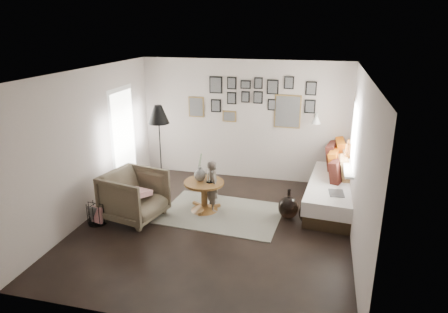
% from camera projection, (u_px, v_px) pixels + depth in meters
% --- Properties ---
extents(ground, '(4.80, 4.80, 0.00)m').
position_uv_depth(ground, '(214.00, 226.00, 6.85)').
color(ground, black).
rests_on(ground, ground).
extents(wall_back, '(4.50, 0.00, 4.50)m').
position_uv_depth(wall_back, '(243.00, 121.00, 8.64)').
color(wall_back, '#AC9F97').
rests_on(wall_back, ground).
extents(wall_front, '(4.50, 0.00, 4.50)m').
position_uv_depth(wall_front, '(153.00, 223.00, 4.23)').
color(wall_front, '#AC9F97').
rests_on(wall_front, ground).
extents(wall_left, '(0.00, 4.80, 4.80)m').
position_uv_depth(wall_left, '(89.00, 144.00, 6.95)').
color(wall_left, '#AC9F97').
rests_on(wall_left, ground).
extents(wall_right, '(0.00, 4.80, 4.80)m').
position_uv_depth(wall_right, '(360.00, 166.00, 5.92)').
color(wall_right, '#AC9F97').
rests_on(wall_right, ground).
extents(ceiling, '(4.80, 4.80, 0.00)m').
position_uv_depth(ceiling, '(213.00, 72.00, 6.02)').
color(ceiling, white).
rests_on(ceiling, wall_back).
extents(door_left, '(0.00, 2.14, 2.14)m').
position_uv_depth(door_left, '(124.00, 140.00, 8.13)').
color(door_left, white).
rests_on(door_left, wall_left).
extents(window_right, '(0.15, 1.32, 1.30)m').
position_uv_depth(window_right, '(348.00, 160.00, 7.29)').
color(window_right, white).
rests_on(window_right, wall_right).
extents(gallery_wall, '(2.74, 0.03, 1.08)m').
position_uv_depth(gallery_wall, '(256.00, 101.00, 8.42)').
color(gallery_wall, olive).
rests_on(gallery_wall, wall_back).
extents(wall_sconce, '(0.18, 0.36, 0.16)m').
position_uv_depth(wall_sconce, '(316.00, 120.00, 7.99)').
color(wall_sconce, white).
rests_on(wall_sconce, wall_back).
extents(rug, '(2.22, 1.63, 0.01)m').
position_uv_depth(rug, '(221.00, 213.00, 7.29)').
color(rug, '#BBB9A4').
rests_on(rug, ground).
extents(pedestal_table, '(0.73, 0.73, 0.58)m').
position_uv_depth(pedestal_table, '(204.00, 197.00, 7.33)').
color(pedestal_table, brown).
rests_on(pedestal_table, ground).
extents(vase, '(0.21, 0.21, 0.52)m').
position_uv_depth(vase, '(200.00, 173.00, 7.22)').
color(vase, black).
rests_on(vase, pedestal_table).
extents(candles, '(0.13, 0.13, 0.27)m').
position_uv_depth(candles, '(210.00, 175.00, 7.16)').
color(candles, black).
rests_on(candles, pedestal_table).
extents(daybed, '(1.14, 2.31, 1.09)m').
position_uv_depth(daybed, '(335.00, 187.00, 7.56)').
color(daybed, black).
rests_on(daybed, ground).
extents(magazine_on_daybed, '(0.27, 0.35, 0.02)m').
position_uv_depth(magazine_on_daybed, '(336.00, 193.00, 6.91)').
color(magazine_on_daybed, black).
rests_on(magazine_on_daybed, daybed).
extents(armchair, '(1.12, 1.10, 0.86)m').
position_uv_depth(armchair, '(135.00, 196.00, 6.99)').
color(armchair, brown).
rests_on(armchair, ground).
extents(armchair_cushion, '(0.48, 0.49, 0.18)m').
position_uv_depth(armchair_cushion, '(137.00, 192.00, 7.02)').
color(armchair_cushion, silver).
rests_on(armchair_cushion, armchair).
extents(floor_lamp, '(0.42, 0.42, 1.80)m').
position_uv_depth(floor_lamp, '(159.00, 118.00, 7.79)').
color(floor_lamp, black).
rests_on(floor_lamp, ground).
extents(magazine_basket, '(0.33, 0.33, 0.38)m').
position_uv_depth(magazine_basket, '(97.00, 213.00, 6.88)').
color(magazine_basket, black).
rests_on(magazine_basket, ground).
extents(demijohn_large, '(0.36, 0.36, 0.55)m').
position_uv_depth(demijohn_large, '(288.00, 207.00, 7.07)').
color(demijohn_large, black).
rests_on(demijohn_large, ground).
extents(demijohn_small, '(0.32, 0.32, 0.50)m').
position_uv_depth(demijohn_small, '(308.00, 213.00, 6.88)').
color(demijohn_small, black).
rests_on(demijohn_small, ground).
extents(child, '(0.36, 0.42, 0.97)m').
position_uv_depth(child, '(213.00, 186.00, 7.27)').
color(child, '#534942').
rests_on(child, ground).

